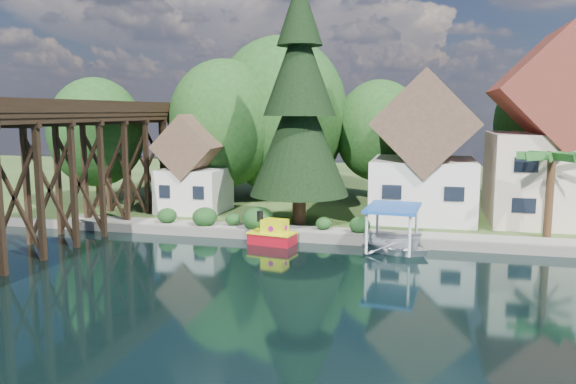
# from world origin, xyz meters

# --- Properties ---
(ground) EXTENTS (140.00, 140.00, 0.00)m
(ground) POSITION_xyz_m (0.00, 0.00, 0.00)
(ground) COLOR black
(ground) RESTS_ON ground
(bank) EXTENTS (140.00, 52.00, 0.50)m
(bank) POSITION_xyz_m (0.00, 34.00, 0.25)
(bank) COLOR #2F491D
(bank) RESTS_ON ground
(seawall) EXTENTS (60.00, 0.40, 0.62)m
(seawall) POSITION_xyz_m (4.00, 8.00, 0.31)
(seawall) COLOR slate
(seawall) RESTS_ON ground
(promenade) EXTENTS (50.00, 2.60, 0.06)m
(promenade) POSITION_xyz_m (6.00, 9.30, 0.53)
(promenade) COLOR gray
(promenade) RESTS_ON bank
(trestle_bridge) EXTENTS (4.12, 44.18, 9.30)m
(trestle_bridge) POSITION_xyz_m (-16.00, 5.17, 5.35)
(trestle_bridge) COLOR black
(trestle_bridge) RESTS_ON ground
(house_left) EXTENTS (7.64, 8.64, 11.02)m
(house_left) POSITION_xyz_m (7.00, 16.00, 5.14)
(house_left) COLOR silver
(house_left) RESTS_ON bank
(house_center) EXTENTS (8.65, 9.18, 13.89)m
(house_center) POSITION_xyz_m (16.00, 16.50, 6.42)
(house_center) COLOR beige
(house_center) RESTS_ON bank
(shed) EXTENTS (5.09, 5.40, 7.85)m
(shed) POSITION_xyz_m (-11.00, 14.50, 3.83)
(shed) COLOR silver
(shed) RESTS_ON bank
(bg_trees) EXTENTS (49.90, 13.30, 10.57)m
(bg_trees) POSITION_xyz_m (1.00, 21.25, 7.29)
(bg_trees) COLOR #382314
(bg_trees) RESTS_ON bank
(shrubs) EXTENTS (15.76, 2.47, 1.70)m
(shrubs) POSITION_xyz_m (-4.60, 9.26, 1.23)
(shrubs) COLOR #163F17
(shrubs) RESTS_ON bank
(conifer) EXTENTS (7.06, 7.06, 17.38)m
(conifer) POSITION_xyz_m (-1.61, 11.40, 8.87)
(conifer) COLOR #382314
(conifer) RESTS_ON bank
(palm_tree) EXTENTS (5.00, 5.00, 5.83)m
(palm_tree) POSITION_xyz_m (14.92, 10.96, 5.59)
(palm_tree) COLOR #382314
(palm_tree) RESTS_ON bank
(tugboat) EXTENTS (3.23, 2.15, 2.17)m
(tugboat) POSITION_xyz_m (-2.38, 6.95, 0.65)
(tugboat) COLOR #A80B19
(tugboat) RESTS_ON ground
(boat_white_a) EXTENTS (4.78, 4.01, 0.85)m
(boat_white_a) POSITION_xyz_m (5.56, 6.46, 0.42)
(boat_white_a) COLOR white
(boat_white_a) RESTS_ON ground
(boat_canopy) EXTENTS (3.67, 4.66, 2.85)m
(boat_canopy) POSITION_xyz_m (5.28, 6.64, 1.22)
(boat_canopy) COLOR silver
(boat_canopy) RESTS_ON ground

